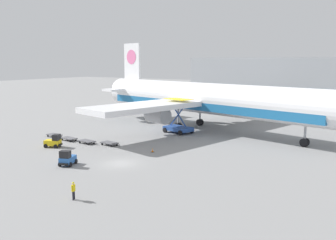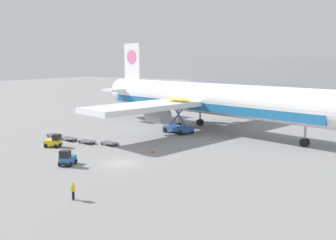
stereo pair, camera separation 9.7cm
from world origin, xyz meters
TOP-DOWN VIEW (x-y plane):
  - ground_plane at (0.00, 0.00)m, footprint 400.00×400.00m
  - airplane_main at (-2.00, 27.39)m, footprint 57.13×48.54m
  - scissor_lift_loader at (-4.20, 21.97)m, footprint 5.76×4.39m
  - baggage_tug_foreground at (-5.13, -4.19)m, footprint 2.32×2.77m
  - baggage_tug_mid at (-14.54, 1.91)m, footprint 2.79×2.39m
  - baggage_dolly_lead at (-20.49, 7.25)m, footprint 3.77×1.86m
  - baggage_dolly_second at (-16.13, 6.51)m, footprint 3.77×1.86m
  - baggage_dolly_third at (-12.06, 6.47)m, footprint 3.77×1.86m
  - baggage_dolly_trail at (-8.09, 7.34)m, footprint 3.77×1.86m
  - ground_crew_near at (4.36, -12.30)m, footprint 0.29×0.56m
  - traffic_cone_near at (0.08, 7.27)m, footprint 0.40×0.40m

SIDE VIEW (x-z plane):
  - ground_plane at x=0.00m, z-range 0.00..0.00m
  - traffic_cone_near at x=0.08m, z-range -0.01..0.55m
  - baggage_dolly_lead at x=-20.49m, z-range 0.15..0.63m
  - baggage_dolly_second at x=-16.13m, z-range 0.15..0.63m
  - baggage_dolly_third at x=-12.06m, z-range 0.15..0.63m
  - baggage_dolly_trail at x=-8.09m, z-range 0.15..0.63m
  - baggage_tug_foreground at x=-5.13m, z-range -0.12..1.88m
  - baggage_tug_mid at x=-14.54m, z-range -0.12..1.88m
  - ground_crew_near at x=4.36m, z-range 0.16..1.93m
  - scissor_lift_loader at x=-4.20m, z-range -0.80..5.45m
  - airplane_main at x=-2.00m, z-range -2.66..14.34m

